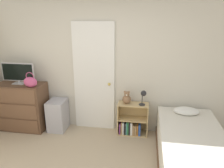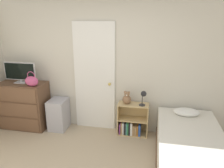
% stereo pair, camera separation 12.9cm
% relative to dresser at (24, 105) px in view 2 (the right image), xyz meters
% --- Properties ---
extents(wall_back, '(10.00, 0.06, 2.55)m').
position_rel_dresser_xyz_m(wall_back, '(1.61, 0.29, 0.81)').
color(wall_back, beige).
rests_on(wall_back, ground_plane).
extents(door_closed, '(0.79, 0.09, 2.09)m').
position_rel_dresser_xyz_m(door_closed, '(1.41, 0.24, 0.58)').
color(door_closed, white).
rests_on(door_closed, ground_plane).
extents(dresser, '(0.92, 0.49, 0.93)m').
position_rel_dresser_xyz_m(dresser, '(0.00, 0.00, 0.00)').
color(dresser, brown).
rests_on(dresser, ground_plane).
extents(tv, '(0.65, 0.16, 0.41)m').
position_rel_dresser_xyz_m(tv, '(-0.02, 0.02, 0.68)').
color(tv, '#B7B7BC').
rests_on(tv, dresser).
extents(handbag, '(0.26, 0.13, 0.28)m').
position_rel_dresser_xyz_m(handbag, '(0.31, -0.14, 0.56)').
color(handbag, '#C64C7F').
rests_on(handbag, dresser).
extents(storage_bin, '(0.33, 0.40, 0.61)m').
position_rel_dresser_xyz_m(storage_bin, '(0.70, 0.04, -0.16)').
color(storage_bin, '#ADADB7').
rests_on(storage_bin, ground_plane).
extents(bookshelf, '(0.57, 0.27, 0.62)m').
position_rel_dresser_xyz_m(bookshelf, '(2.16, 0.11, -0.24)').
color(bookshelf, tan).
rests_on(bookshelf, ground_plane).
extents(teddy_bear, '(0.16, 0.16, 0.25)m').
position_rel_dresser_xyz_m(teddy_bear, '(2.06, 0.11, 0.26)').
color(teddy_bear, '#8C6647').
rests_on(teddy_bear, bookshelf).
extents(desk_lamp, '(0.13, 0.13, 0.28)m').
position_rel_dresser_xyz_m(desk_lamp, '(2.36, 0.07, 0.36)').
color(desk_lamp, '#262628').
rests_on(desk_lamp, bookshelf).
extents(bed, '(0.96, 1.98, 0.67)m').
position_rel_dresser_xyz_m(bed, '(3.11, -0.73, -0.18)').
color(bed, brown).
rests_on(bed, ground_plane).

